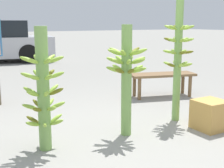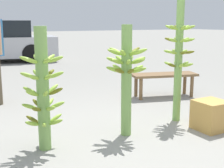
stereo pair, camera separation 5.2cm
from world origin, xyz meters
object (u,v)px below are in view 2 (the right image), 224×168
at_px(banana_stalk_right, 179,55).
at_px(market_bench, 164,77).
at_px(produce_crate, 211,115).
at_px(banana_stalk_left, 43,90).
at_px(banana_stalk_center, 126,75).

xyz_separation_m(banana_stalk_right, market_bench, (0.71, 1.15, -0.54)).
bearing_deg(banana_stalk_right, market_bench, 58.31).
distance_m(banana_stalk_right, produce_crate, 0.86).
xyz_separation_m(banana_stalk_left, banana_stalk_right, (1.83, 0.07, 0.25)).
distance_m(banana_stalk_left, banana_stalk_center, 0.96).
bearing_deg(banana_stalk_center, banana_stalk_left, 176.39).
bearing_deg(banana_stalk_center, produce_crate, -20.05).
bearing_deg(market_bench, banana_stalk_center, -124.84).
height_order(banana_stalk_center, produce_crate, banana_stalk_center).
bearing_deg(banana_stalk_right, banana_stalk_left, -177.94).
distance_m(banana_stalk_center, banana_stalk_right, 0.90).
bearing_deg(market_bench, banana_stalk_left, -138.09).
height_order(banana_stalk_center, banana_stalk_right, banana_stalk_right).
xyz_separation_m(market_bench, produce_crate, (-0.59, -1.64, -0.16)).
bearing_deg(banana_stalk_left, market_bench, 25.55).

